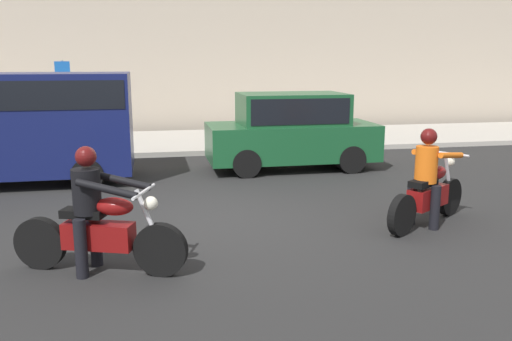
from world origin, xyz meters
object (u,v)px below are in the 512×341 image
(motorcycle_with_rider_black_leather, at_px, (97,222))
(parked_hatchback_forest_green, at_px, (292,130))
(motorcycle_with_rider_orange_stripe, at_px, (428,186))
(street_sign_post, at_px, (64,92))
(parked_van_navy, at_px, (18,121))

(motorcycle_with_rider_black_leather, distance_m, parked_hatchback_forest_green, 6.92)
(motorcycle_with_rider_orange_stripe, distance_m, street_sign_post, 11.83)
(motorcycle_with_rider_black_leather, bearing_deg, parked_hatchback_forest_green, 55.00)
(parked_hatchback_forest_green, relative_size, street_sign_post, 1.65)
(motorcycle_with_rider_orange_stripe, xyz_separation_m, parked_van_navy, (-6.93, 4.33, 0.69))
(parked_hatchback_forest_green, bearing_deg, motorcycle_with_rider_black_leather, -125.00)
(motorcycle_with_rider_black_leather, distance_m, street_sign_post, 10.82)
(parked_hatchback_forest_green, height_order, street_sign_post, street_sign_post)
(motorcycle_with_rider_orange_stripe, height_order, parked_hatchback_forest_green, parked_hatchback_forest_green)
(motorcycle_with_rider_black_leather, bearing_deg, motorcycle_with_rider_orange_stripe, 11.00)
(motorcycle_with_rider_black_leather, height_order, parked_van_navy, parked_van_navy)
(motorcycle_with_rider_orange_stripe, relative_size, parked_hatchback_forest_green, 0.47)
(motorcycle_with_rider_black_leather, height_order, parked_hatchback_forest_green, parked_hatchback_forest_green)
(motorcycle_with_rider_black_leather, xyz_separation_m, motorcycle_with_rider_orange_stripe, (4.91, 0.96, -0.01))
(motorcycle_with_rider_black_leather, height_order, street_sign_post, street_sign_post)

